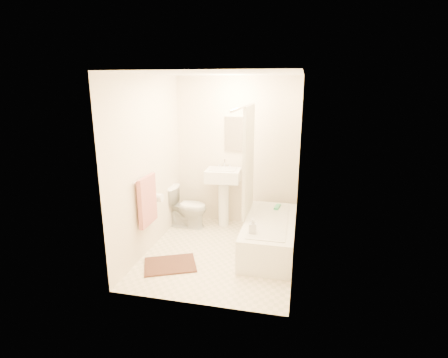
% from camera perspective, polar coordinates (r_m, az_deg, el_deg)
% --- Properties ---
extents(floor, '(2.40, 2.40, 0.00)m').
position_cam_1_polar(floor, '(4.98, -0.65, -11.92)').
color(floor, beige).
rests_on(floor, ground).
extents(ceiling, '(2.40, 2.40, 0.00)m').
position_cam_1_polar(ceiling, '(4.43, -0.75, 16.88)').
color(ceiling, white).
rests_on(ceiling, ground).
extents(wall_back, '(2.00, 0.02, 2.40)m').
position_cam_1_polar(wall_back, '(5.70, 2.12, 4.40)').
color(wall_back, beige).
rests_on(wall_back, ground).
extents(wall_left, '(0.02, 2.40, 2.40)m').
position_cam_1_polar(wall_left, '(4.88, -12.19, 2.20)').
color(wall_left, beige).
rests_on(wall_left, ground).
extents(wall_right, '(0.02, 2.40, 2.40)m').
position_cam_1_polar(wall_right, '(4.44, 11.96, 0.90)').
color(wall_right, beige).
rests_on(wall_right, ground).
extents(mirror, '(0.40, 0.03, 0.55)m').
position_cam_1_polar(mirror, '(5.64, 2.11, 7.36)').
color(mirror, white).
rests_on(mirror, wall_back).
extents(curtain_rod, '(0.03, 1.70, 0.03)m').
position_cam_1_polar(curtain_rod, '(4.48, 3.39, 11.71)').
color(curtain_rod, silver).
rests_on(curtain_rod, wall_back).
extents(shower_curtain, '(0.04, 0.80, 1.55)m').
position_cam_1_polar(shower_curtain, '(4.98, 4.02, 2.98)').
color(shower_curtain, silver).
rests_on(shower_curtain, curtain_rod).
extents(towel_bar, '(0.02, 0.60, 0.02)m').
position_cam_1_polar(towel_bar, '(4.67, -12.95, 0.29)').
color(towel_bar, silver).
rests_on(towel_bar, wall_left).
extents(towel, '(0.06, 0.45, 0.66)m').
position_cam_1_polar(towel, '(4.75, -12.40, -3.46)').
color(towel, '#CC7266').
rests_on(towel, towel_bar).
extents(toilet_paper, '(0.11, 0.12, 0.12)m').
position_cam_1_polar(toilet_paper, '(5.09, -10.60, -3.02)').
color(toilet_paper, white).
rests_on(toilet_paper, wall_left).
extents(toilet, '(0.70, 0.42, 0.66)m').
position_cam_1_polar(toilet, '(5.75, -6.11, -4.58)').
color(toilet, white).
rests_on(toilet, floor).
extents(sink, '(0.56, 0.46, 1.05)m').
position_cam_1_polar(sink, '(5.67, -0.11, -2.71)').
color(sink, white).
rests_on(sink, floor).
extents(bathtub, '(0.68, 1.56, 0.44)m').
position_cam_1_polar(bathtub, '(5.02, 7.46, -9.05)').
color(bathtub, white).
rests_on(bathtub, floor).
extents(bath_mat, '(0.79, 0.71, 0.02)m').
position_cam_1_polar(bath_mat, '(4.71, -8.80, -13.65)').
color(bath_mat, '#542620').
rests_on(bath_mat, floor).
extents(soap_bottle, '(0.11, 0.11, 0.20)m').
position_cam_1_polar(soap_bottle, '(4.46, 4.68, -7.67)').
color(soap_bottle, white).
rests_on(soap_bottle, bathtub).
extents(scrub_brush, '(0.10, 0.22, 0.04)m').
position_cam_1_polar(scrub_brush, '(5.40, 8.69, -4.57)').
color(scrub_brush, '#3EAE71').
rests_on(scrub_brush, bathtub).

